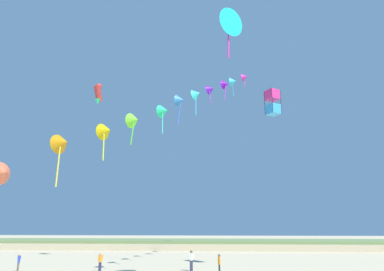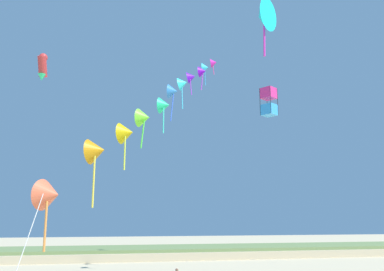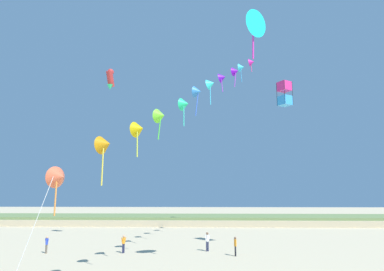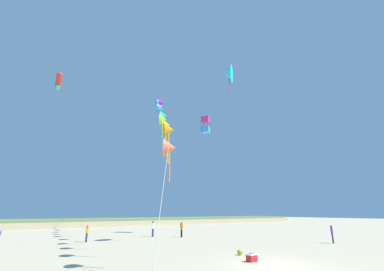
# 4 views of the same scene
# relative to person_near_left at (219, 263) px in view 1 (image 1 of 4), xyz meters

# --- Properties ---
(dune_ridge) EXTENTS (120.00, 13.15, 1.43)m
(dune_ridge) POSITION_rel_person_near_left_xyz_m (-4.59, 31.65, -0.23)
(dune_ridge) COLOR #BFAE8B
(dune_ridge) RESTS_ON ground
(person_near_left) EXTENTS (0.22, 0.57, 1.63)m
(person_near_left) POSITION_rel_person_near_left_xyz_m (0.00, 0.00, 0.00)
(person_near_left) COLOR black
(person_near_left) RESTS_ON ground
(person_near_right) EXTENTS (0.48, 0.36, 1.53)m
(person_near_right) POSITION_rel_person_near_left_xyz_m (-17.13, 0.71, -0.06)
(person_near_right) COLOR #726656
(person_near_right) RESTS_ON ground
(person_mid_center) EXTENTS (0.42, 0.49, 1.61)m
(person_mid_center) POSITION_rel_person_near_left_xyz_m (-10.15, 1.15, -0.01)
(person_mid_center) COLOR #282D4C
(person_mid_center) RESTS_ON ground
(person_far_right) EXTENTS (0.57, 0.39, 1.75)m
(person_far_right) POSITION_rel_person_near_left_xyz_m (-2.43, 2.42, 0.07)
(person_far_right) COLOR #282D4C
(person_far_right) RESTS_ON ground
(kite_banner_string) EXTENTS (16.22, 30.73, 24.02)m
(kite_banner_string) POSITION_rel_person_near_left_xyz_m (-3.13, 0.02, 13.88)
(kite_banner_string) COLOR #EE6540
(large_kite_low_lead) EXTENTS (0.96, 1.64, 2.61)m
(large_kite_low_lead) POSITION_rel_person_near_left_xyz_m (-14.02, 8.10, 18.22)
(large_kite_low_lead) COLOR red
(large_kite_mid_trail) EXTENTS (2.08, 1.89, 3.65)m
(large_kite_mid_trail) POSITION_rel_person_near_left_xyz_m (0.88, -7.96, 16.53)
(large_kite_mid_trail) COLOR #1BEDEB
(large_kite_high_solo) EXTENTS (1.52, 1.52, 2.41)m
(large_kite_high_solo) POSITION_rel_person_near_left_xyz_m (5.38, 2.01, 14.27)
(large_kite_high_solo) COLOR #359DEC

